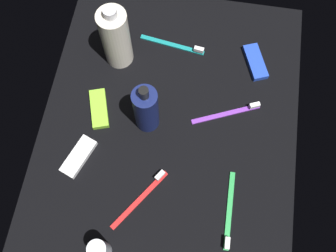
{
  "coord_description": "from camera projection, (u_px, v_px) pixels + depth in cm",
  "views": [
    {
      "loc": [
        31.56,
        5.08,
        88.42
      ],
      "look_at": [
        0.0,
        0.0,
        3.0
      ],
      "focal_mm": 40.11,
      "sensor_mm": 36.0,
      "label": 1
    }
  ],
  "objects": [
    {
      "name": "toothbrush_green",
      "position": [
        229.0,
        215.0,
        0.86
      ],
      "size": [
        18.01,
        1.44,
        2.1
      ],
      "color": "green",
      "rests_on": "ground_plane"
    },
    {
      "name": "snack_bar_white",
      "position": [
        79.0,
        157.0,
        0.91
      ],
      "size": [
        11.14,
        7.44,
        1.5
      ],
      "primitive_type": "cube",
      "rotation": [
        0.0,
        0.0,
        -0.36
      ],
      "color": "white",
      "rests_on": "ground_plane"
    },
    {
      "name": "deodorant_stick",
      "position": [
        100.0,
        250.0,
        0.8
      ],
      "size": [
        4.04,
        4.04,
        8.66
      ],
      "primitive_type": "cylinder",
      "color": "silver",
      "rests_on": "ground_plane"
    },
    {
      "name": "toothbrush_red",
      "position": [
        143.0,
        196.0,
        0.88
      ],
      "size": [
        15.51,
        11.19,
        2.1
      ],
      "color": "red",
      "rests_on": "ground_plane"
    },
    {
      "name": "bodywash_bottle",
      "position": [
        116.0,
        38.0,
        0.93
      ],
      "size": [
        7.27,
        7.27,
        19.93
      ],
      "color": "silver",
      "rests_on": "ground_plane"
    },
    {
      "name": "snack_bar_lime",
      "position": [
        99.0,
        109.0,
        0.95
      ],
      "size": [
        11.13,
        7.09,
        1.5
      ],
      "primitive_type": "cube",
      "rotation": [
        0.0,
        0.0,
        0.32
      ],
      "color": "#8CD133",
      "rests_on": "ground_plane"
    },
    {
      "name": "lotion_bottle",
      "position": [
        146.0,
        109.0,
        0.88
      ],
      "size": [
        5.87,
        5.87,
        17.94
      ],
      "color": "navy",
      "rests_on": "ground_plane"
    },
    {
      "name": "toothbrush_purple",
      "position": [
        230.0,
        112.0,
        0.95
      ],
      "size": [
        8.31,
        16.97,
        2.1
      ],
      "color": "purple",
      "rests_on": "ground_plane"
    },
    {
      "name": "snack_bar_blue",
      "position": [
        255.0,
        62.0,
        1.0
      ],
      "size": [
        11.14,
        7.6,
        1.5
      ],
      "primitive_type": "cube",
      "rotation": [
        0.0,
        0.0,
        0.38
      ],
      "color": "blue",
      "rests_on": "ground_plane"
    },
    {
      "name": "ground_plane",
      "position": [
        168.0,
        131.0,
        0.95
      ],
      "size": [
        84.0,
        64.0,
        1.2
      ],
      "primitive_type": "cube",
      "color": "black"
    },
    {
      "name": "toothbrush_teal",
      "position": [
        176.0,
        45.0,
        1.02
      ],
      "size": [
        3.79,
        17.98,
        2.1
      ],
      "color": "teal",
      "rests_on": "ground_plane"
    }
  ]
}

